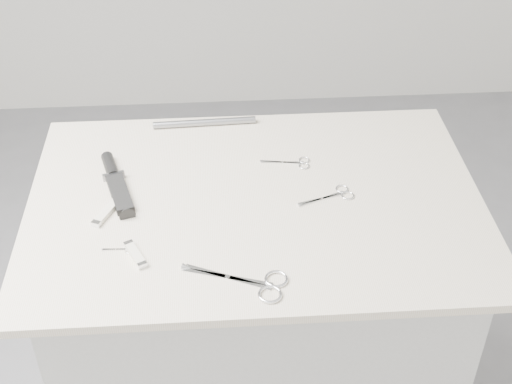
{
  "coord_description": "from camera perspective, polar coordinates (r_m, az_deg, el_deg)",
  "views": [
    {
      "loc": [
        -0.08,
        -1.23,
        1.89
      ],
      "look_at": [
        0.0,
        0.03,
        0.92
      ],
      "focal_mm": 50.0,
      "sensor_mm": 36.0,
      "label": 1
    }
  ],
  "objects": [
    {
      "name": "metal_rail",
      "position": [
        1.82,
        -4.14,
        5.57
      ],
      "size": [
        0.26,
        0.03,
        0.02
      ],
      "primitive_type": "cylinder",
      "rotation": [
        0.0,
        1.57,
        0.04
      ],
      "color": "gray",
      "rests_on": "display_board"
    },
    {
      "name": "tiny_scissors",
      "position": [
        1.46,
        -10.67,
        -4.54
      ],
      "size": [
        0.06,
        0.03,
        0.0
      ],
      "rotation": [
        0.0,
        0.0,
        -0.04
      ],
      "color": "silver",
      "rests_on": "display_board"
    },
    {
      "name": "pocket_knife_a",
      "position": [
        1.56,
        -11.82,
        -1.52
      ],
      "size": [
        0.06,
        0.1,
        0.01
      ],
      "rotation": [
        0.0,
        0.0,
        1.13
      ],
      "color": "beige",
      "rests_on": "display_board"
    },
    {
      "name": "large_shears",
      "position": [
        1.37,
        0.05,
        -7.31
      ],
      "size": [
        0.2,
        0.12,
        0.01
      ],
      "rotation": [
        0.0,
        0.0,
        -0.37
      ],
      "color": "silver",
      "rests_on": "display_board"
    },
    {
      "name": "embroidery_scissors_a",
      "position": [
        1.59,
        6.35,
        -0.24
      ],
      "size": [
        0.13,
        0.07,
        0.0
      ],
      "rotation": [
        0.0,
        0.0,
        0.34
      ],
      "color": "silver",
      "rests_on": "display_board"
    },
    {
      "name": "embroidery_scissors_b",
      "position": [
        1.68,
        3.09,
        2.35
      ],
      "size": [
        0.12,
        0.05,
        0.0
      ],
      "rotation": [
        0.0,
        0.0,
        -0.13
      ],
      "color": "silver",
      "rests_on": "display_board"
    },
    {
      "name": "sheathed_knife",
      "position": [
        1.64,
        -11.19,
        0.9
      ],
      "size": [
        0.09,
        0.22,
        0.03
      ],
      "rotation": [
        0.0,
        0.0,
        1.85
      ],
      "color": "black",
      "rests_on": "display_board"
    },
    {
      "name": "plinth",
      "position": [
        1.89,
        -0.03,
        -11.81
      ],
      "size": [
        0.9,
        0.6,
        0.9
      ],
      "primitive_type": "cube",
      "color": "#B8B8B6",
      "rests_on": "ground"
    },
    {
      "name": "pocket_knife_b",
      "position": [
        1.44,
        -9.63,
        -4.96
      ],
      "size": [
        0.05,
        0.08,
        0.01
      ],
      "rotation": [
        0.0,
        0.0,
        2.02
      ],
      "color": "beige",
      "rests_on": "display_board"
    },
    {
      "name": "display_board",
      "position": [
        1.57,
        -0.04,
        -0.85
      ],
      "size": [
        1.0,
        0.7,
        0.02
      ],
      "primitive_type": "cube",
      "color": "beige",
      "rests_on": "plinth"
    }
  ]
}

